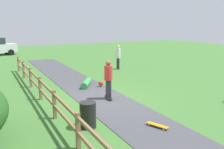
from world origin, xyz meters
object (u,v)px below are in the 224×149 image
object	(u,v)px
trash_bin	(88,115)
skater_fallen	(88,83)
skateboard_loose	(157,125)
bystander_white	(118,56)
skater_riding	(108,78)

from	to	relation	value
trash_bin	skater_fallen	xyz separation A→B (m)	(2.03, 5.09, -0.25)
skateboard_loose	bystander_white	distance (m)	10.89
skater_fallen	skateboard_loose	bearing A→B (deg)	-89.46
skater_riding	bystander_white	world-z (taller)	bystander_white
skater_riding	skateboard_loose	xyz separation A→B (m)	(0.04, -3.65, -0.95)
skater_fallen	bystander_white	world-z (taller)	bystander_white
skater_fallen	skateboard_loose	size ratio (longest dim) A/B	1.71
trash_bin	skateboard_loose	size ratio (longest dim) A/B	1.10
trash_bin	bystander_white	xyz separation A→B (m)	(6.11, 8.95, 0.58)
skater_riding	bystander_white	distance (m)	7.60
trash_bin	skater_riding	bearing A→B (deg)	50.86
trash_bin	bystander_white	distance (m)	10.85
skater_riding	skateboard_loose	world-z (taller)	skater_riding
skateboard_loose	bystander_white	size ratio (longest dim) A/B	0.44
skateboard_loose	trash_bin	bearing A→B (deg)	151.73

